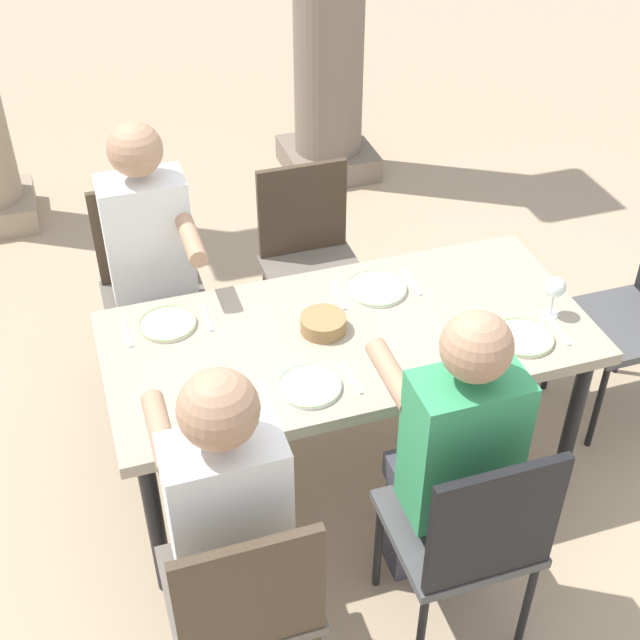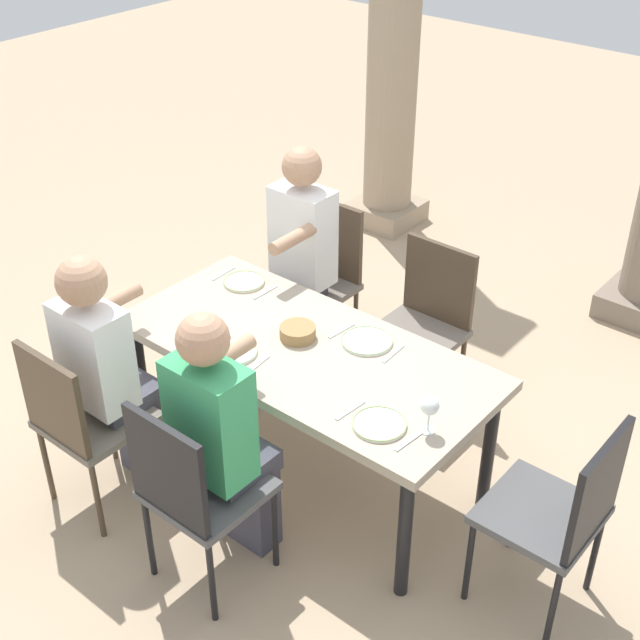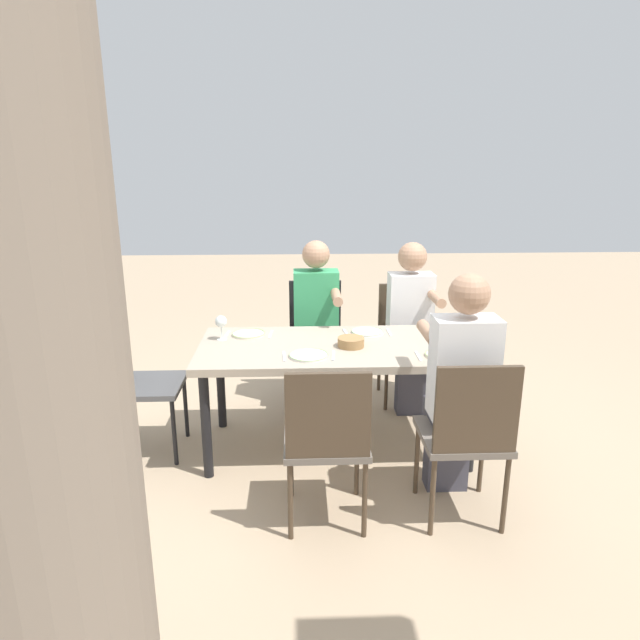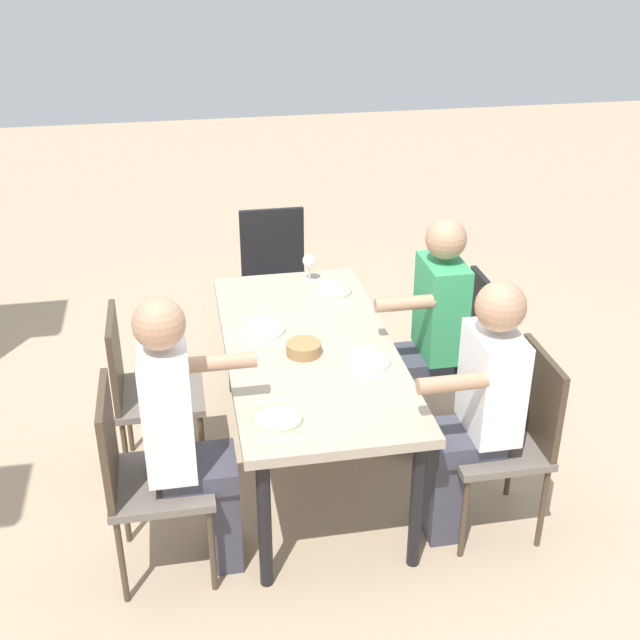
% 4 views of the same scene
% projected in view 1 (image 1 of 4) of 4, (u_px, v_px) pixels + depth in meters
% --- Properties ---
extents(ground_plane, '(16.00, 16.00, 0.00)m').
position_uv_depth(ground_plane, '(345.00, 468.00, 3.64)').
color(ground_plane, tan).
extents(dining_table, '(1.79, 0.83, 0.73)m').
position_uv_depth(dining_table, '(348.00, 347.00, 3.23)').
color(dining_table, tan).
rests_on(dining_table, ground).
extents(chair_west_north, '(0.44, 0.44, 0.94)m').
position_uv_depth(chair_west_north, '(151.00, 279.00, 3.79)').
color(chair_west_north, '#6A6158').
rests_on(chair_west_north, ground).
extents(chair_west_south, '(0.44, 0.44, 0.92)m').
position_uv_depth(chair_west_south, '(244.00, 598.00, 2.53)').
color(chair_west_south, '#6A6158').
rests_on(chair_west_south, ground).
extents(chair_mid_north, '(0.44, 0.44, 0.92)m').
position_uv_depth(chair_mid_north, '(310.00, 254.00, 3.97)').
color(chair_mid_north, '#6A6158').
rests_on(chair_mid_north, ground).
extents(chair_mid_south, '(0.44, 0.44, 0.95)m').
position_uv_depth(chair_mid_south, '(471.00, 533.00, 2.70)').
color(chair_mid_south, '#4F4F50').
rests_on(chair_mid_south, ground).
extents(diner_woman_green, '(0.35, 0.50, 1.29)m').
position_uv_depth(diner_woman_green, '(224.00, 513.00, 2.57)').
color(diner_woman_green, '#3F3F4C').
rests_on(diner_woman_green, ground).
extents(diner_man_white, '(0.35, 0.50, 1.34)m').
position_uv_depth(diner_man_white, '(154.00, 270.00, 3.53)').
color(diner_man_white, '#3F3F4C').
rests_on(diner_man_white, ground).
extents(diner_guest_third, '(0.34, 0.49, 1.31)m').
position_uv_depth(diner_guest_third, '(449.00, 456.00, 2.74)').
color(diner_guest_third, '#3F3F4C').
rests_on(diner_guest_third, ground).
extents(plate_0, '(0.22, 0.22, 0.02)m').
position_uv_depth(plate_0, '(167.00, 324.00, 3.21)').
color(plate_0, silver).
rests_on(plate_0, dining_table).
extents(fork_0, '(0.02, 0.17, 0.01)m').
position_uv_depth(fork_0, '(127.00, 333.00, 3.18)').
color(fork_0, silver).
rests_on(fork_0, dining_table).
extents(spoon_0, '(0.02, 0.17, 0.01)m').
position_uv_depth(spoon_0, '(207.00, 317.00, 3.25)').
color(spoon_0, silver).
rests_on(spoon_0, dining_table).
extents(plate_1, '(0.22, 0.22, 0.02)m').
position_uv_depth(plate_1, '(309.00, 386.00, 2.94)').
color(plate_1, white).
rests_on(plate_1, dining_table).
extents(fork_1, '(0.02, 0.17, 0.01)m').
position_uv_depth(fork_1, '(267.00, 397.00, 2.91)').
color(fork_1, silver).
rests_on(fork_1, dining_table).
extents(spoon_1, '(0.03, 0.17, 0.01)m').
position_uv_depth(spoon_1, '(351.00, 378.00, 2.98)').
color(spoon_1, silver).
rests_on(spoon_1, dining_table).
extents(plate_2, '(0.24, 0.24, 0.02)m').
position_uv_depth(plate_2, '(376.00, 288.00, 3.39)').
color(plate_2, white).
rests_on(plate_2, dining_table).
extents(fork_2, '(0.03, 0.17, 0.01)m').
position_uv_depth(fork_2, '(340.00, 297.00, 3.36)').
color(fork_2, silver).
rests_on(fork_2, dining_table).
extents(spoon_2, '(0.02, 0.17, 0.01)m').
position_uv_depth(spoon_2, '(411.00, 283.00, 3.43)').
color(spoon_2, silver).
rests_on(spoon_2, dining_table).
extents(plate_3, '(0.23, 0.23, 0.02)m').
position_uv_depth(plate_3, '(523.00, 337.00, 3.15)').
color(plate_3, silver).
rests_on(plate_3, dining_table).
extents(wine_glass_3, '(0.08, 0.08, 0.17)m').
position_uv_depth(wine_glass_3, '(555.00, 288.00, 3.20)').
color(wine_glass_3, white).
rests_on(wine_glass_3, dining_table).
extents(fork_3, '(0.03, 0.17, 0.01)m').
position_uv_depth(fork_3, '(485.00, 347.00, 3.12)').
color(fork_3, silver).
rests_on(fork_3, dining_table).
extents(spoon_3, '(0.03, 0.17, 0.01)m').
position_uv_depth(spoon_3, '(559.00, 331.00, 3.19)').
color(spoon_3, silver).
rests_on(spoon_3, dining_table).
extents(bread_basket, '(0.17, 0.17, 0.06)m').
position_uv_depth(bread_basket, '(323.00, 324.00, 3.18)').
color(bread_basket, '#9E7547').
rests_on(bread_basket, dining_table).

